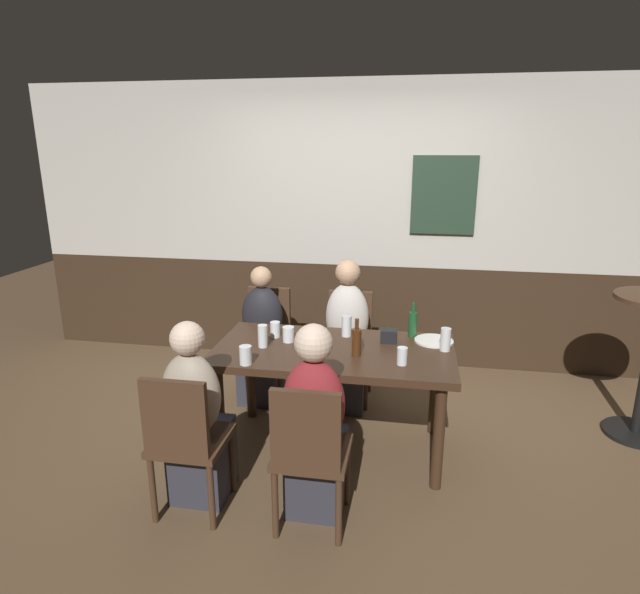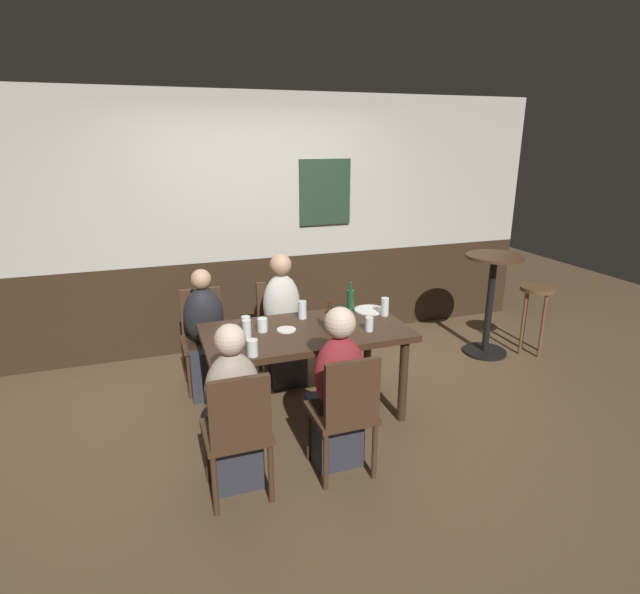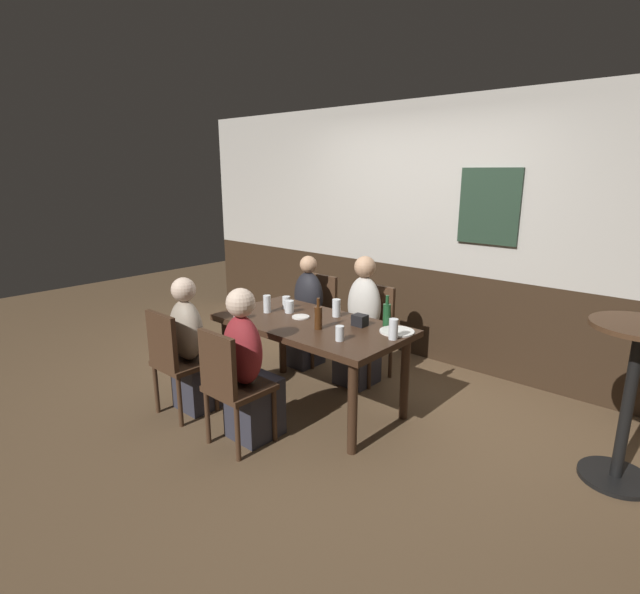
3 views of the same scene
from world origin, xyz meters
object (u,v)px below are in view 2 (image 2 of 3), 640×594
at_px(pint_glass_pale, 302,311).
at_px(bar_stool, 536,302).
at_px(chair_mid_far, 279,324).
at_px(person_left_near, 233,419).
at_px(person_mid_near, 336,399).
at_px(chair_left_near, 238,429).
at_px(side_bar_table, 490,297).
at_px(chair_left_far, 204,333).
at_px(plate_white_small, 286,330).
at_px(person_left_far, 206,343).
at_px(dining_table, 306,340).
at_px(tumbler_short, 385,308).
at_px(beer_bottle_green, 350,299).
at_px(person_mid_far, 283,329).
at_px(pint_glass_stout, 369,325).
at_px(beer_glass_half, 247,331).
at_px(chair_mid_near, 346,409).
at_px(plate_white_large, 370,310).
at_px(tumbler_water, 262,325).
at_px(condiment_caddy, 339,312).
at_px(pint_glass_amber, 252,348).
at_px(beer_bottle_brown, 329,319).
at_px(beer_glass_tall, 246,324).

height_order(pint_glass_pale, bar_stool, pint_glass_pale).
distance_m(chair_mid_far, person_left_near, 1.65).
xyz_separation_m(chair_mid_far, person_mid_near, (-0.00, -1.50, -0.01)).
height_order(chair_left_near, side_bar_table, side_bar_table).
relative_size(chair_left_far, plate_white_small, 6.00).
distance_m(chair_left_far, pint_glass_pale, 0.99).
xyz_separation_m(person_left_near, person_left_far, (-0.00, 1.33, -0.01)).
xyz_separation_m(dining_table, chair_mid_far, (0.00, 0.83, -0.16)).
height_order(person_mid_near, tumbler_short, person_mid_near).
relative_size(chair_left_far, side_bar_table, 0.84).
height_order(chair_left_far, beer_bottle_green, beer_bottle_green).
distance_m(person_mid_far, pint_glass_stout, 1.01).
bearing_deg(beer_glass_half, tumbler_short, 6.84).
xyz_separation_m(chair_mid_near, plate_white_large, (0.66, 1.07, 0.25)).
height_order(beer_bottle_green, plate_white_large, beer_bottle_green).
bearing_deg(beer_bottle_green, pint_glass_pale, -171.33).
height_order(dining_table, tumbler_water, tumbler_water).
xyz_separation_m(chair_left_far, beer_bottle_green, (1.20, -0.51, 0.34)).
relative_size(tumbler_water, tumbler_short, 0.69).
bearing_deg(beer_glass_half, condiment_caddy, 15.90).
xyz_separation_m(pint_glass_amber, plate_white_small, (0.34, 0.38, -0.05)).
bearing_deg(pint_glass_amber, pint_glass_stout, 9.73).
relative_size(plate_white_small, condiment_caddy, 1.33).
bearing_deg(chair_mid_near, pint_glass_amber, 135.78).
distance_m(beer_bottle_brown, side_bar_table, 2.10).
distance_m(pint_glass_stout, plate_white_large, 0.48).
bearing_deg(bar_stool, tumbler_water, -173.60).
relative_size(person_left_far, plate_white_small, 7.56).
xyz_separation_m(dining_table, tumbler_water, (-0.32, 0.07, 0.14)).
distance_m(tumbler_water, plate_white_large, 1.00).
bearing_deg(pint_glass_stout, plate_white_large, 64.65).
xyz_separation_m(pint_glass_stout, beer_glass_tall, (-0.89, 0.34, -0.00)).
distance_m(tumbler_short, bar_stool, 1.91).
height_order(pint_glass_amber, tumbler_water, pint_glass_amber).
bearing_deg(side_bar_table, chair_mid_far, 172.59).
bearing_deg(person_mid_near, pint_glass_stout, 46.69).
xyz_separation_m(chair_left_far, condiment_caddy, (1.05, -0.65, 0.29)).
bearing_deg(chair_mid_near, beer_glass_half, 121.07).
height_order(chair_mid_far, condiment_caddy, chair_mid_far).
distance_m(chair_mid_far, person_mid_far, 0.16).
xyz_separation_m(chair_left_far, person_mid_far, (0.70, -0.16, 0.01)).
bearing_deg(pint_glass_stout, beer_glass_tall, 159.25).
xyz_separation_m(pint_glass_amber, beer_bottle_brown, (0.65, 0.26, 0.04)).
bearing_deg(person_left_near, beer_glass_tall, 72.38).
bearing_deg(plate_white_large, pint_glass_amber, -152.63).
distance_m(person_mid_far, plate_white_large, 0.82).
bearing_deg(beer_glass_tall, beer_bottle_brown, -22.00).
bearing_deg(beer_bottle_green, chair_left_near, -136.26).
height_order(chair_left_far, plate_white_small, chair_left_far).
relative_size(person_mid_near, beer_bottle_brown, 4.66).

